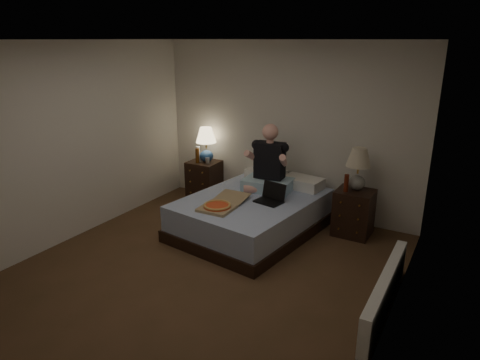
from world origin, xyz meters
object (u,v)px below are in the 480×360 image
Objects in this scene: nightstand_left at (204,180)px; lamp_right at (358,169)px; beer_bottle_left at (197,156)px; laptop at (269,194)px; pizza_box at (217,206)px; lamp_left at (206,145)px; soda_can at (208,161)px; beer_bottle_right at (346,183)px; person at (268,158)px; nightstand_right at (354,213)px; radiator at (385,292)px; water_bottle at (198,154)px; bed at (252,214)px.

lamp_right is (2.50, -0.11, 0.59)m from nightstand_left.
beer_bottle_left reaches higher than laptop.
pizza_box is at bearing -50.85° from nightstand_left.
lamp_left is 0.22m from beer_bottle_left.
soda_can is 1.60m from pizza_box.
beer_bottle_left is 1.76m from laptop.
soda_can is 0.19m from beer_bottle_left.
beer_bottle_right is 0.25× the size of person.
soda_can reaches higher than nightstand_right.
radiator is at bearing -28.34° from lamp_left.
water_bottle is 1.80m from laptop.
bed is 1.57m from beer_bottle_left.
radiator is at bearing -18.47° from bed.
laptop is (0.22, -0.43, -0.35)m from person.
water_bottle is 0.21m from soda_can.
nightstand_left is at bearing 159.57° from person.
person reaches higher than nightstand_left.
water_bottle is at bearing 175.35° from beer_bottle_right.
nightstand_left reaches higher than radiator.
bed is 8.48× the size of beer_bottle_left.
lamp_right is at bearing 115.07° from radiator.
beer_bottle_left is at bearing 131.37° from pizza_box.
nightstand_right is 0.45m from beer_bottle_right.
soda_can is at bearing -31.53° from nightstand_left.
lamp_left reaches higher than bed.
beer_bottle_right is at bearing -124.95° from lamp_right.
lamp_left reaches higher than radiator.
bed is at bearing 178.85° from laptop.
nightstand_left is 1.53m from person.
lamp_right is 2.43× the size of beer_bottle_right.
laptop reaches higher than nightstand_left.
beer_bottle_right is (2.45, -0.15, -0.00)m from beer_bottle_left.
pizza_box is (-0.45, -0.53, -0.08)m from laptop.
soda_can is (0.20, -0.02, -0.07)m from water_bottle.
lamp_right reaches higher than nightstand_right.
beer_bottle_left is at bearing -128.22° from lamp_left.
laptop is (1.52, -0.82, -0.29)m from lamp_left.
lamp_right is 5.60× the size of soda_can.
lamp_right reaches higher than soda_can.
pizza_box reaches higher than bed.
beer_bottle_right is at bearing -4.48° from soda_can.
lamp_right is (2.46, -0.13, -0.00)m from lamp_left.
beer_bottle_right is at bearing 120.16° from radiator.
person is (1.30, -0.39, 0.05)m from lamp_left.
nightstand_right is 1.35m from person.
nightstand_left is at bearing 127.80° from pizza_box.
nightstand_left is 0.82× the size of pizza_box.
lamp_left is at bearing 158.30° from person.
beer_bottle_left is 0.25× the size of person.
beer_bottle_right is 1.77m from radiator.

